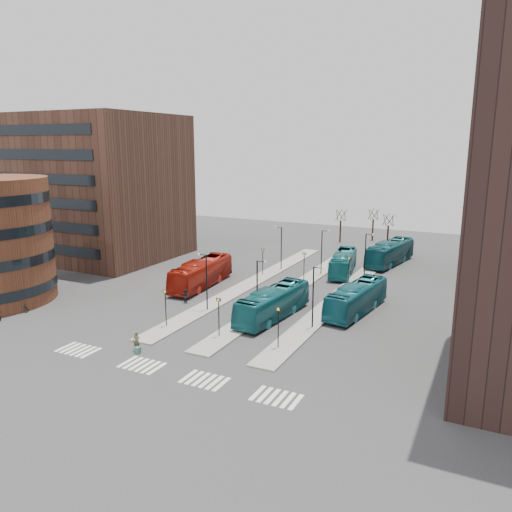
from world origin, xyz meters
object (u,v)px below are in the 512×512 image
at_px(suitcase, 138,350).
at_px(traveller, 137,341).
at_px(teal_bus_b, 343,263).
at_px(bicycle_far, 22,308).
at_px(red_bus, 201,273).
at_px(teal_bus_c, 357,298).
at_px(commuter_b, 237,322).
at_px(teal_bus_d, 390,253).
at_px(commuter_a, 186,296).
at_px(commuter_c, 246,311).
at_px(teal_bus_a, 273,303).

xyz_separation_m(suitcase, traveller, (-0.48, 0.50, 0.57)).
distance_m(teal_bus_b, bicycle_far, 40.57).
bearing_deg(traveller, red_bus, 92.95).
bearing_deg(teal_bus_c, commuter_b, -122.80).
bearing_deg(teal_bus_d, teal_bus_c, -77.17).
bearing_deg(suitcase, teal_bus_c, 57.03).
bearing_deg(commuter_a, commuter_b, 173.45).
bearing_deg(commuter_a, teal_bus_c, -141.84).
bearing_deg(bicycle_far, teal_bus_c, -68.78).
height_order(teal_bus_b, commuter_b, teal_bus_b).
bearing_deg(teal_bus_c, bicycle_far, -146.36).
bearing_deg(commuter_c, commuter_a, -78.59).
height_order(suitcase, teal_bus_b, teal_bus_b).
bearing_deg(commuter_b, traveller, 163.95).
relative_size(suitcase, teal_bus_a, 0.05).
relative_size(teal_bus_c, teal_bus_d, 0.91).
bearing_deg(commuter_c, suitcase, 2.32).
relative_size(commuter_a, commuter_c, 0.93).
relative_size(teal_bus_b, commuter_a, 6.93).
xyz_separation_m(teal_bus_a, teal_bus_d, (5.89, 29.34, 0.15)).
distance_m(teal_bus_b, teal_bus_c, 16.38).
bearing_deg(teal_bus_b, commuter_a, -129.91).
distance_m(suitcase, teal_bus_b, 35.07).
height_order(teal_bus_b, commuter_c, teal_bus_b).
height_order(teal_bus_a, teal_bus_d, teal_bus_d).
xyz_separation_m(teal_bus_a, bicycle_far, (-24.91, -10.23, -1.12)).
relative_size(red_bus, teal_bus_c, 1.08).
xyz_separation_m(teal_bus_d, bicycle_far, (-30.80, -39.57, -1.27)).
height_order(teal_bus_d, traveller, teal_bus_d).
relative_size(commuter_a, commuter_b, 0.88).
height_order(red_bus, teal_bus_d, teal_bus_d).
bearing_deg(commuter_a, teal_bus_d, -98.15).
bearing_deg(commuter_b, commuter_c, 31.99).
height_order(commuter_b, bicycle_far, commuter_b).
relative_size(teal_bus_c, commuter_b, 6.30).
bearing_deg(teal_bus_a, teal_bus_c, 42.92).
distance_m(teal_bus_a, traveller, 14.77).
height_order(red_bus, teal_bus_b, red_bus).
relative_size(suitcase, teal_bus_d, 0.05).
distance_m(teal_bus_a, teal_bus_d, 29.92).
distance_m(commuter_b, bicycle_far, 23.97).
distance_m(suitcase, teal_bus_a, 15.02).
relative_size(traveller, commuter_a, 1.08).
height_order(suitcase, commuter_c, commuter_c).
xyz_separation_m(red_bus, commuter_c, (10.61, -8.18, -0.85)).
xyz_separation_m(teal_bus_d, commuter_a, (-16.81, -29.13, -0.96)).
bearing_deg(teal_bus_c, teal_bus_d, 100.81).
relative_size(red_bus, commuter_b, 6.78).
bearing_deg(red_bus, commuter_c, -41.83).
bearing_deg(red_bus, teal_bus_c, -7.51).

